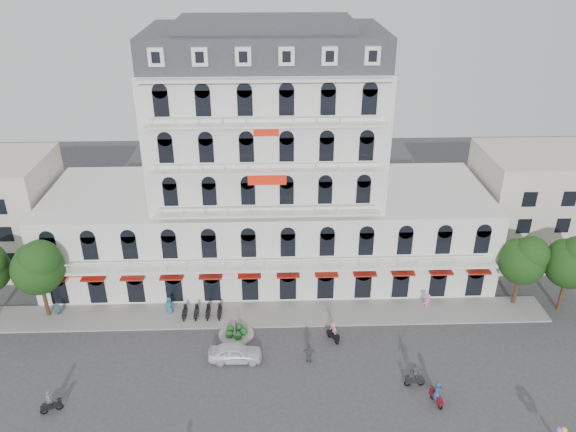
{
  "coord_description": "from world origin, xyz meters",
  "views": [
    {
      "loc": [
        0.36,
        -34.58,
        32.66
      ],
      "look_at": [
        1.82,
        10.0,
        10.06
      ],
      "focal_mm": 35.0,
      "sensor_mm": 36.0,
      "label": 1
    }
  ],
  "objects_px": {
    "rider_west": "(50,403)",
    "rider_northeast": "(416,374)",
    "rider_east": "(437,393)",
    "rider_center": "(333,332)",
    "parked_car": "(235,352)"
  },
  "relations": [
    {
      "from": "rider_east",
      "to": "rider_center",
      "type": "relative_size",
      "value": 1.12
    },
    {
      "from": "rider_west",
      "to": "rider_northeast",
      "type": "height_order",
      "value": "rider_northeast"
    },
    {
      "from": "parked_car",
      "to": "rider_east",
      "type": "bearing_deg",
      "value": -107.98
    },
    {
      "from": "rider_west",
      "to": "rider_east",
      "type": "height_order",
      "value": "rider_east"
    },
    {
      "from": "parked_car",
      "to": "rider_northeast",
      "type": "bearing_deg",
      "value": -102.45
    },
    {
      "from": "rider_west",
      "to": "rider_northeast",
      "type": "relative_size",
      "value": 0.85
    },
    {
      "from": "parked_car",
      "to": "rider_northeast",
      "type": "distance_m",
      "value": 14.99
    },
    {
      "from": "rider_northeast",
      "to": "rider_east",
      "type": "bearing_deg",
      "value": 120.45
    },
    {
      "from": "rider_west",
      "to": "rider_center",
      "type": "distance_m",
      "value": 23.54
    },
    {
      "from": "parked_car",
      "to": "rider_west",
      "type": "relative_size",
      "value": 2.29
    },
    {
      "from": "parked_car",
      "to": "rider_northeast",
      "type": "relative_size",
      "value": 1.94
    },
    {
      "from": "rider_west",
      "to": "rider_east",
      "type": "relative_size",
      "value": 0.92
    },
    {
      "from": "rider_west",
      "to": "rider_center",
      "type": "xyz_separation_m",
      "value": [
        22.26,
        7.63,
        0.13
      ]
    },
    {
      "from": "rider_west",
      "to": "rider_east",
      "type": "xyz_separation_m",
      "value": [
        29.47,
        -0.13,
        0.22
      ]
    },
    {
      "from": "rider_east",
      "to": "rider_northeast",
      "type": "height_order",
      "value": "rider_northeast"
    }
  ]
}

